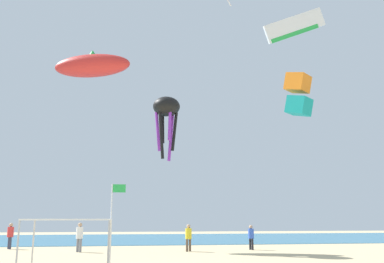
% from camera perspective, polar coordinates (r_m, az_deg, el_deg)
% --- Properties ---
extents(ocean_strip, '(110.00, 25.70, 0.03)m').
position_cam_1_polar(ocean_strip, '(48.67, -7.21, -14.22)').
color(ocean_strip, teal).
rests_on(ocean_strip, ground).
extents(canopy_tent, '(3.33, 2.86, 2.17)m').
position_cam_1_polar(canopy_tent, '(18.12, -16.29, -11.65)').
color(canopy_tent, '#B2B2B7').
rests_on(canopy_tent, ground).
extents(person_near_tent, '(0.45, 0.45, 1.91)m').
position_cam_1_polar(person_near_tent, '(29.74, -15.03, -13.40)').
color(person_near_tent, slate).
rests_on(person_near_tent, ground).
extents(person_leftmost, '(0.44, 0.46, 1.86)m').
position_cam_1_polar(person_leftmost, '(34.32, -23.46, -12.63)').
color(person_leftmost, '#33384C').
rests_on(person_leftmost, ground).
extents(person_central, '(0.41, 0.45, 1.73)m').
position_cam_1_polar(person_central, '(31.22, 8.03, -13.79)').
color(person_central, black).
rests_on(person_central, ground).
extents(person_rightmost, '(0.43, 0.43, 1.80)m').
position_cam_1_polar(person_rightmost, '(29.39, -0.48, -13.95)').
color(person_rightmost, brown).
rests_on(person_rightmost, ground).
extents(banner_flag, '(0.61, 0.06, 3.64)m').
position_cam_1_polar(banner_flag, '(18.66, -10.73, -11.50)').
color(banner_flag, silver).
rests_on(banner_flag, ground).
extents(kite_box_orange, '(2.38, 2.42, 3.63)m').
position_cam_1_polar(kite_box_orange, '(34.78, 14.26, 4.91)').
color(kite_box_orange, orange).
extents(kite_inflatable_red, '(7.09, 4.28, 2.58)m').
position_cam_1_polar(kite_inflatable_red, '(37.15, -13.44, 8.72)').
color(kite_inflatable_red, red).
extents(kite_parafoil_white, '(6.14, 1.43, 3.74)m').
position_cam_1_polar(kite_parafoil_white, '(43.05, 13.74, 13.73)').
color(kite_parafoil_white, white).
extents(kite_octopus_black, '(2.50, 2.50, 4.65)m').
position_cam_1_polar(kite_octopus_black, '(30.68, -3.50, 2.96)').
color(kite_octopus_black, black).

